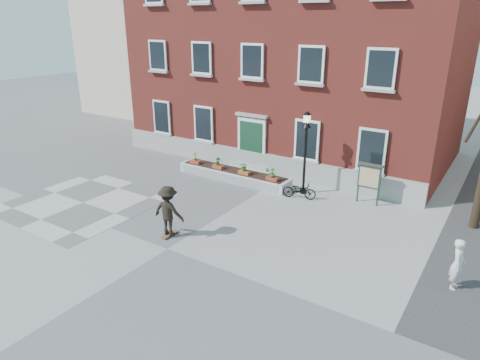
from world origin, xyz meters
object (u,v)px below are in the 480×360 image
Objects in this scene: bystander at (458,264)px; lamp_post at (306,141)px; bicycle at (299,190)px; notice_board at (369,177)px; skateboarder at (169,211)px.

lamp_post is at bearing 57.08° from bystander.
bicycle is 0.83× the size of notice_board.
bicycle is at bearing -79.95° from lamp_post.
bicycle is 0.77× the size of skateboarder.
skateboarder is at bearing -109.60° from lamp_post.
lamp_post is (-0.12, 0.69, 2.13)m from bicycle.
bystander is (7.07, -3.72, 0.41)m from bicycle.
notice_board is (2.92, 0.46, -1.28)m from lamp_post.
bystander is at bearing -132.88° from bicycle.
notice_board is at bearing 53.44° from skateboarder.
skateboarder reaches higher than bicycle.
bystander is 0.81× the size of skateboarder.
notice_board is 8.91m from skateboarder.
bystander is 8.61m from lamp_post.
skateboarder is (-2.51, -6.01, 0.64)m from bicycle.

